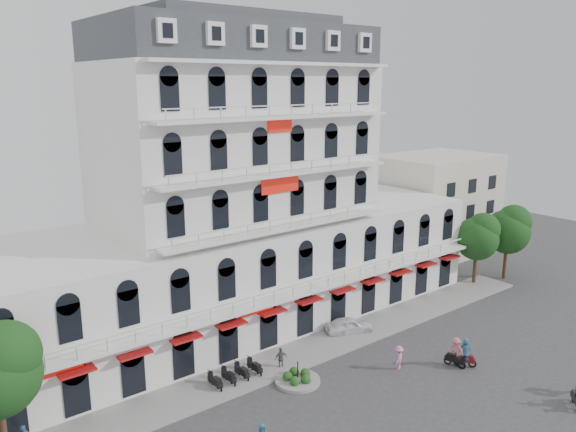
% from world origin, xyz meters
% --- Properties ---
extents(ground, '(120.00, 120.00, 0.00)m').
position_xyz_m(ground, '(0.00, 0.00, 0.00)').
color(ground, '#38383A').
rests_on(ground, ground).
extents(sidewalk, '(53.00, 4.00, 0.16)m').
position_xyz_m(sidewalk, '(0.00, 9.00, 0.08)').
color(sidewalk, gray).
rests_on(sidewalk, ground).
extents(main_building, '(45.00, 15.00, 25.80)m').
position_xyz_m(main_building, '(0.00, 18.00, 9.96)').
color(main_building, silver).
rests_on(main_building, ground).
extents(flank_building_east, '(14.00, 10.00, 12.00)m').
position_xyz_m(flank_building_east, '(30.00, 20.00, 6.00)').
color(flank_building_east, beige).
rests_on(flank_building_east, ground).
extents(traffic_island, '(3.20, 3.20, 1.60)m').
position_xyz_m(traffic_island, '(-3.00, 6.00, 0.26)').
color(traffic_island, gray).
rests_on(traffic_island, ground).
extents(parked_scooter_row, '(4.40, 1.80, 1.10)m').
position_xyz_m(parked_scooter_row, '(-6.35, 8.80, 0.00)').
color(parked_scooter_row, black).
rests_on(parked_scooter_row, ground).
extents(tree_east_inner, '(4.40, 4.37, 7.57)m').
position_xyz_m(tree_east_inner, '(24.05, 9.98, 5.21)').
color(tree_east_inner, '#382314').
rests_on(tree_east_inner, ground).
extents(tree_east_outer, '(4.65, 4.65, 8.05)m').
position_xyz_m(tree_east_outer, '(28.05, 8.98, 5.55)').
color(tree_east_outer, '#382314').
rests_on(tree_east_outer, ground).
extents(parked_car, '(4.35, 3.14, 1.38)m').
position_xyz_m(parked_car, '(5.42, 9.50, 0.69)').
color(parked_car, white).
rests_on(parked_car, ground).
extents(rider_east, '(1.08, 1.52, 2.22)m').
position_xyz_m(rider_east, '(8.21, 0.14, 1.11)').
color(rider_east, maroon).
rests_on(rider_east, ground).
extents(rider_center, '(0.95, 1.68, 2.32)m').
position_xyz_m(rider_center, '(7.57, 0.55, 1.24)').
color(rider_center, black).
rests_on(rider_center, ground).
extents(pedestrian_mid, '(1.03, 0.60, 1.65)m').
position_xyz_m(pedestrian_mid, '(-2.73, 8.28, 0.82)').
color(pedestrian_mid, '#585860').
rests_on(pedestrian_mid, ground).
extents(pedestrian_right, '(1.37, 1.16, 1.83)m').
position_xyz_m(pedestrian_right, '(3.96, 2.85, 0.92)').
color(pedestrian_right, pink).
rests_on(pedestrian_right, ground).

